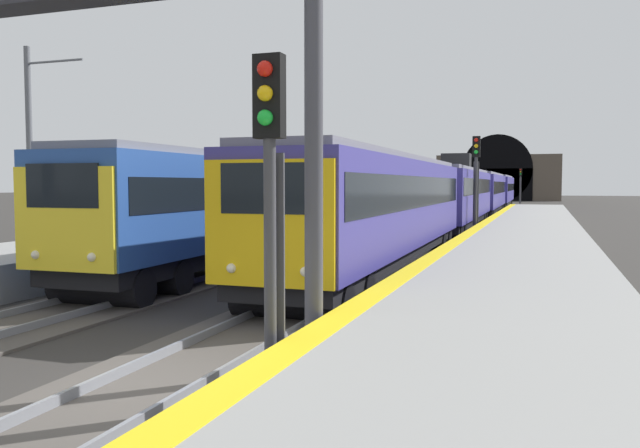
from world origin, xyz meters
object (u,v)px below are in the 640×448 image
at_px(overhead_signal_gantry, 70,50).
at_px(railway_signal_near, 270,195).
at_px(railway_signal_far, 520,182).
at_px(train_adjacent_platform, 384,194).
at_px(train_main_approaching, 472,193).
at_px(catenary_mast_far, 31,153).
at_px(railway_signal_mid, 476,178).

bearing_deg(overhead_signal_gantry, railway_signal_near, -109.61).
bearing_deg(railway_signal_far, train_adjacent_platform, -7.37).
height_order(train_main_approaching, train_adjacent_platform, train_adjacent_platform).
bearing_deg(railway_signal_far, catenary_mast_far, -10.34).
distance_m(railway_signal_near, railway_signal_mid, 25.73).
relative_size(train_main_approaching, railway_signal_far, 15.06).
xyz_separation_m(railway_signal_mid, catenary_mast_far, (-14.91, 14.11, 0.81)).
bearing_deg(railway_signal_mid, train_main_approaching, -173.38).
height_order(railway_signal_near, railway_signal_far, railway_signal_far).
distance_m(railway_signal_near, railway_signal_far, 88.14).
distance_m(overhead_signal_gantry, catenary_mast_far, 13.45).
bearing_deg(train_main_approaching, railway_signal_mid, 6.07).
bearing_deg(railway_signal_far, railway_signal_near, 0.00).
distance_m(train_main_approaching, catenary_mast_far, 33.59).
bearing_deg(railway_signal_mid, railway_signal_near, 0.00).
bearing_deg(train_main_approaching, catenary_mast_far, -21.91).
bearing_deg(train_adjacent_platform, train_main_approaching, 144.54).
xyz_separation_m(train_adjacent_platform, railway_signal_near, (-34.57, -6.93, 0.54)).
xyz_separation_m(railway_signal_near, railway_signal_far, (88.14, 0.00, 0.30)).
relative_size(train_main_approaching, railway_signal_near, 16.85).
height_order(train_adjacent_platform, catenary_mast_far, catenary_mast_far).
distance_m(train_main_approaching, train_adjacent_platform, 9.01).
bearing_deg(train_adjacent_platform, railway_signal_near, 9.81).
xyz_separation_m(train_main_approaching, railway_signal_mid, (-16.32, -1.90, 1.00)).
bearing_deg(train_adjacent_platform, overhead_signal_gantry, 2.84).
bearing_deg(railway_signal_far, overhead_signal_gantry, -2.92).
bearing_deg(train_adjacent_platform, railway_signal_mid, 36.53).
relative_size(railway_signal_near, railway_signal_far, 0.89).
xyz_separation_m(train_main_approaching, railway_signal_far, (46.10, -1.90, 0.88)).
xyz_separation_m(railway_signal_near, overhead_signal_gantry, (1.57, 4.41, 2.43)).
bearing_deg(catenary_mast_far, railway_signal_mid, -43.41).
xyz_separation_m(train_main_approaching, overhead_signal_gantry, (-40.47, 2.52, 3.00)).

